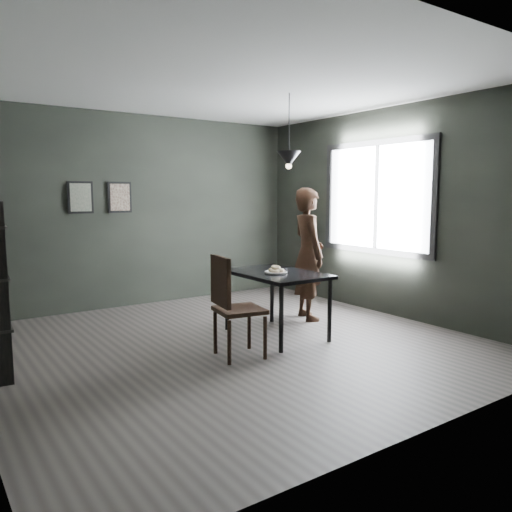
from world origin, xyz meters
TOP-DOWN VIEW (x-y plane):
  - ground at (0.00, 0.00)m, footprint 5.00×5.00m
  - back_wall at (0.00, 2.50)m, footprint 5.00×0.10m
  - ceiling at (0.00, 0.00)m, footprint 5.00×5.00m
  - window_assembly at (2.47, 0.20)m, footprint 0.04×1.96m
  - cafe_table at (0.60, 0.00)m, footprint 0.80×1.20m
  - white_plate at (0.54, -0.07)m, footprint 0.23×0.23m
  - donut_pile at (0.54, -0.07)m, footprint 0.18×0.18m
  - woman at (1.43, 0.41)m, footprint 0.59×0.73m
  - wood_chair at (-0.25, -0.38)m, footprint 0.52×0.52m
  - pendant_lamp at (0.85, 0.10)m, footprint 0.28×0.28m
  - framed_print_left at (-0.90, 2.47)m, footprint 0.34×0.04m
  - framed_print_right at (-0.35, 2.47)m, footprint 0.34×0.04m

SIDE VIEW (x-z plane):
  - ground at x=0.00m, z-range 0.00..0.00m
  - wood_chair at x=-0.25m, z-range 0.07..1.11m
  - cafe_table at x=0.60m, z-range 0.30..1.05m
  - white_plate at x=0.54m, z-range 0.75..0.76m
  - donut_pile at x=0.54m, z-range 0.75..0.83m
  - woman at x=1.43m, z-range 0.00..1.73m
  - back_wall at x=0.00m, z-range 0.00..2.80m
  - window_assembly at x=2.47m, z-range 0.82..2.38m
  - framed_print_left at x=-0.90m, z-range 1.38..1.82m
  - framed_print_right at x=-0.35m, z-range 1.38..1.82m
  - pendant_lamp at x=0.85m, z-range 1.62..2.48m
  - ceiling at x=0.00m, z-range 2.79..2.81m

